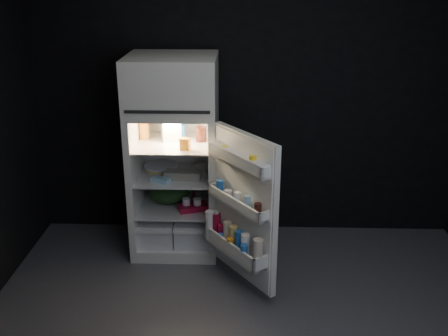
{
  "coord_description": "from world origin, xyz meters",
  "views": [
    {
      "loc": [
        -0.07,
        -3.07,
        2.45
      ],
      "look_at": [
        -0.2,
        1.0,
        0.9
      ],
      "focal_mm": 42.0,
      "sensor_mm": 36.0,
      "label": 1
    }
  ],
  "objects_px": {
    "yogurt_tray": "(193,207)",
    "egg_carton": "(183,175)",
    "refrigerator": "(175,149)",
    "milk_jug": "(171,127)",
    "fridge_door": "(241,211)"
  },
  "relations": [
    {
      "from": "refrigerator",
      "to": "fridge_door",
      "type": "bearing_deg",
      "value": -48.78
    },
    {
      "from": "refrigerator",
      "to": "yogurt_tray",
      "type": "relative_size",
      "value": 6.87
    },
    {
      "from": "refrigerator",
      "to": "egg_carton",
      "type": "xyz_separation_m",
      "value": [
        0.08,
        -0.14,
        -0.19
      ]
    },
    {
      "from": "refrigerator",
      "to": "egg_carton",
      "type": "distance_m",
      "value": 0.25
    },
    {
      "from": "refrigerator",
      "to": "milk_jug",
      "type": "height_order",
      "value": "refrigerator"
    },
    {
      "from": "refrigerator",
      "to": "milk_jug",
      "type": "distance_m",
      "value": 0.2
    },
    {
      "from": "refrigerator",
      "to": "yogurt_tray",
      "type": "bearing_deg",
      "value": -40.11
    },
    {
      "from": "refrigerator",
      "to": "fridge_door",
      "type": "relative_size",
      "value": 1.46
    },
    {
      "from": "milk_jug",
      "to": "egg_carton",
      "type": "distance_m",
      "value": 0.44
    },
    {
      "from": "fridge_door",
      "to": "milk_jug",
      "type": "relative_size",
      "value": 5.08
    },
    {
      "from": "milk_jug",
      "to": "refrigerator",
      "type": "bearing_deg",
      "value": -70.24
    },
    {
      "from": "refrigerator",
      "to": "fridge_door",
      "type": "distance_m",
      "value": 0.95
    },
    {
      "from": "refrigerator",
      "to": "egg_carton",
      "type": "bearing_deg",
      "value": -59.42
    },
    {
      "from": "yogurt_tray",
      "to": "egg_carton",
      "type": "bearing_deg",
      "value": 160.73
    },
    {
      "from": "milk_jug",
      "to": "egg_carton",
      "type": "bearing_deg",
      "value": -73.07
    }
  ]
}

